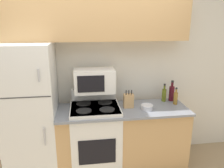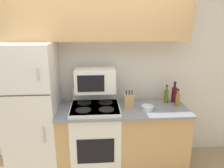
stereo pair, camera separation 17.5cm
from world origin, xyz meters
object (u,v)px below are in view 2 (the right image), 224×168
(bowl, at_px, (147,108))
(bottle_vinegar, at_px, (178,99))
(microwave, at_px, (95,80))
(knife_block, at_px, (129,101))
(stove, at_px, (96,137))
(bottle_wine_red, at_px, (174,94))
(refrigerator, at_px, (33,110))
(bottle_olive_oil, at_px, (166,96))

(bowl, distance_m, bottle_vinegar, 0.47)
(microwave, relative_size, knife_block, 2.15)
(stove, xyz_separation_m, bottle_wine_red, (1.13, 0.20, 0.52))
(microwave, distance_m, bottle_vinegar, 1.15)
(microwave, bearing_deg, bottle_vinegar, -3.49)
(bottle_wine_red, bearing_deg, bowl, -148.51)
(refrigerator, xyz_separation_m, bottle_vinegar, (1.94, 0.01, 0.10))
(knife_block, height_order, bottle_wine_red, bottle_wine_red)
(bottle_olive_oil, bearing_deg, refrigerator, -175.71)
(refrigerator, distance_m, knife_block, 1.27)
(refrigerator, bearing_deg, bowl, -4.63)
(bottle_vinegar, bearing_deg, bottle_olive_oil, 132.27)
(bottle_wine_red, bearing_deg, refrigerator, -175.53)
(bowl, relative_size, bottle_vinegar, 0.67)
(bowl, height_order, bottle_vinegar, bottle_vinegar)
(microwave, distance_m, bowl, 0.77)
(bottle_olive_oil, bearing_deg, bottle_vinegar, -47.73)
(refrigerator, distance_m, bottle_wine_red, 1.95)
(stove, height_order, bottle_vinegar, bottle_vinegar)
(refrigerator, xyz_separation_m, stove, (0.82, -0.05, -0.40))
(bowl, relative_size, bottle_olive_oil, 0.61)
(microwave, relative_size, bottle_vinegar, 2.20)
(bowl, xyz_separation_m, bottle_olive_oil, (0.33, 0.26, 0.07))
(refrigerator, height_order, bottle_olive_oil, refrigerator)
(bowl, xyz_separation_m, bottle_wine_red, (0.45, 0.27, 0.08))
(bowl, distance_m, bottle_olive_oil, 0.42)
(knife_block, relative_size, bottle_wine_red, 0.82)
(bottle_vinegar, bearing_deg, refrigerator, -179.83)
(stove, height_order, bowl, stove)
(bottle_olive_oil, xyz_separation_m, bottle_vinegar, (0.12, -0.13, -0.01))
(bowl, bearing_deg, stove, 173.90)
(knife_block, distance_m, bottle_wine_red, 0.70)
(stove, bearing_deg, microwave, 86.13)
(stove, relative_size, knife_block, 4.46)
(microwave, relative_size, bottle_olive_oil, 2.03)
(bowl, bearing_deg, bottle_vinegar, 15.94)
(bottle_wine_red, relative_size, bottle_vinegar, 1.25)
(bottle_wine_red, bearing_deg, stove, -169.90)
(stove, height_order, bottle_olive_oil, bottle_olive_oil)
(bottle_olive_oil, bearing_deg, stove, -169.56)
(knife_block, distance_m, bottle_olive_oil, 0.58)
(refrigerator, height_order, bottle_wine_red, refrigerator)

